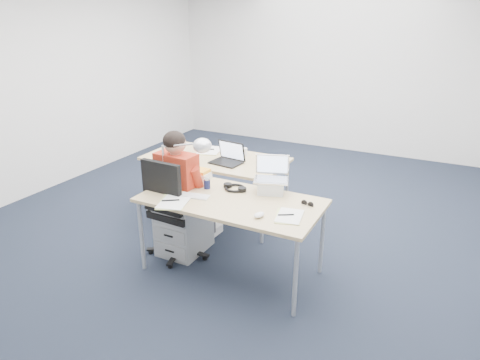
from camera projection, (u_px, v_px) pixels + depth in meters
name	position (u px, v px, depth m)	size (l,w,h in m)	color
floor	(248.00, 228.00, 4.83)	(7.00, 7.00, 0.00)	black
room	(250.00, 73.00, 4.21)	(6.02, 7.02, 2.80)	silver
desk_near	(231.00, 204.00, 3.79)	(1.60, 0.80, 0.73)	tan
desk_far	(215.00, 162.00, 4.88)	(1.60, 0.80, 0.73)	tan
office_chair	(177.00, 227.00, 4.21)	(0.68, 0.68, 1.03)	black
seated_person	(186.00, 190.00, 4.24)	(0.40, 0.70, 1.25)	#A72B17
drawer_pedestal_near	(184.00, 225.00, 4.29)	(0.40, 0.50, 0.55)	#A1A4A6
drawer_pedestal_far	(185.00, 189.00, 5.20)	(0.40, 0.50, 0.55)	#A1A4A6
silver_laptop	(271.00, 176.00, 3.86)	(0.31, 0.24, 0.33)	silver
wireless_keyboard	(195.00, 196.00, 3.82)	(0.26, 0.11, 0.01)	white
computer_mouse	(259.00, 215.00, 3.43)	(0.07, 0.11, 0.04)	white
headphones	(235.00, 187.00, 3.97)	(0.25, 0.19, 0.04)	black
can_koozie	(207.00, 184.00, 3.98)	(0.06, 0.06, 0.10)	#161B46
water_bottle	(167.00, 171.00, 4.12)	(0.07, 0.07, 0.22)	silver
bear_figurine	(168.00, 177.00, 4.07)	(0.08, 0.06, 0.16)	#2B7C21
book_stack	(199.00, 174.00, 4.23)	(0.21, 0.16, 0.09)	silver
cordless_phone	(177.00, 174.00, 4.14)	(0.04, 0.03, 0.16)	black
papers_left	(173.00, 202.00, 3.70)	(0.23, 0.33, 0.01)	#CDD67B
papers_right	(288.00, 216.00, 3.44)	(0.20, 0.28, 0.01)	#CDD67B
sunglasses	(307.00, 204.00, 3.64)	(0.12, 0.05, 0.03)	black
desk_lamp	(178.00, 161.00, 3.88)	(0.48, 0.18, 0.55)	silver
dark_laptop	(226.00, 153.00, 4.63)	(0.33, 0.32, 0.24)	black
far_cup	(245.00, 152.00, 4.92)	(0.06, 0.06, 0.09)	white
far_papers	(209.00, 151.00, 5.10)	(0.24, 0.34, 0.01)	white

